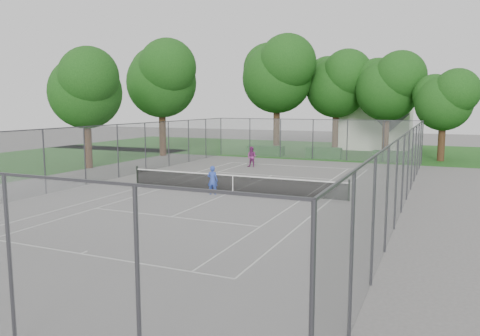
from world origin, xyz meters
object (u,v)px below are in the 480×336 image
at_px(house, 374,114).
at_px(woman_player, 252,157).
at_px(tennis_net, 233,183).
at_px(girl_player, 213,180).

distance_m(house, woman_player, 20.59).
bearing_deg(woman_player, house, 76.10).
relative_size(tennis_net, woman_player, 8.12).
bearing_deg(girl_player, house, -105.72).
bearing_deg(house, girl_player, -97.79).
xyz_separation_m(house, woman_player, (-6.44, -19.32, -3.02)).
relative_size(tennis_net, house, 1.36).
distance_m(tennis_net, girl_player, 1.39).
bearing_deg(house, woman_player, -108.43).
bearing_deg(tennis_net, girl_player, -117.98).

